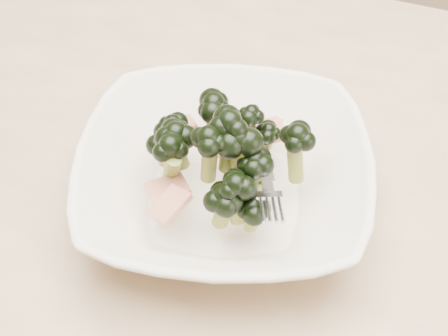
{
  "coord_description": "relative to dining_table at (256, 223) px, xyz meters",
  "views": [
    {
      "loc": [
        0.14,
        -0.46,
        1.24
      ],
      "look_at": [
        -0.02,
        -0.06,
        0.8
      ],
      "focal_mm": 50.0,
      "sensor_mm": 36.0,
      "label": 1
    }
  ],
  "objects": [
    {
      "name": "broccoli_dish",
      "position": [
        -0.02,
        -0.06,
        0.14
      ],
      "size": [
        0.37,
        0.37,
        0.14
      ],
      "color": "beige",
      "rests_on": "dining_table"
    },
    {
      "name": "dining_table",
      "position": [
        0.0,
        0.0,
        0.0
      ],
      "size": [
        1.2,
        0.8,
        0.75
      ],
      "color": "tan",
      "rests_on": "ground"
    }
  ]
}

